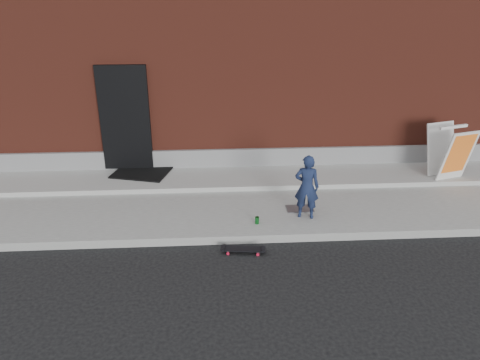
{
  "coord_description": "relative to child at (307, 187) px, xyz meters",
  "views": [
    {
      "loc": [
        -0.75,
        -6.83,
        4.13
      ],
      "look_at": [
        -0.28,
        0.8,
        0.84
      ],
      "focal_mm": 35.0,
      "sensor_mm": 36.0,
      "label": 1
    }
  ],
  "objects": [
    {
      "name": "pizza_sign",
      "position": [
        3.29,
        1.44,
        0.07
      ],
      "size": [
        0.87,
        0.95,
        1.12
      ],
      "color": "silver",
      "rests_on": "apron"
    },
    {
      "name": "building",
      "position": [
        -0.9,
        6.36,
        1.75
      ],
      "size": [
        20.0,
        8.1,
        5.0
      ],
      "color": "maroon",
      "rests_on": "ground"
    },
    {
      "name": "apron",
      "position": [
        -0.9,
        1.77,
        -0.55
      ],
      "size": [
        20.0,
        1.2,
        0.1
      ],
      "primitive_type": "cube",
      "color": "#969691",
      "rests_on": "sidewalk"
    },
    {
      "name": "doormat",
      "position": [
        -3.2,
        2.07,
        -0.48
      ],
      "size": [
        1.35,
        1.2,
        0.03
      ],
      "primitive_type": "cube",
      "rotation": [
        0.0,
        0.0,
        -0.27
      ],
      "color": "black",
      "rests_on": "apron"
    },
    {
      "name": "sidewalk",
      "position": [
        -0.9,
        0.87,
        -0.67
      ],
      "size": [
        20.0,
        3.0,
        0.15
      ],
      "primitive_type": "cube",
      "color": "gray",
      "rests_on": "ground"
    },
    {
      "name": "child",
      "position": [
        0.0,
        0.0,
        0.0
      ],
      "size": [
        0.49,
        0.38,
        1.19
      ],
      "primitive_type": "imported",
      "rotation": [
        0.0,
        0.0,
        2.89
      ],
      "color": "#16203F",
      "rests_on": "sidewalk"
    },
    {
      "name": "skateboard",
      "position": [
        -1.19,
        -0.91,
        -0.68
      ],
      "size": [
        0.72,
        0.26,
        0.08
      ],
      "color": "red",
      "rests_on": "ground"
    },
    {
      "name": "utility_plate",
      "position": [
        -0.04,
        0.31,
        -0.59
      ],
      "size": [
        0.5,
        0.33,
        0.01
      ],
      "primitive_type": "cube",
      "rotation": [
        0.0,
        0.0,
        0.02
      ],
      "color": "#5D5E63",
      "rests_on": "sidewalk"
    },
    {
      "name": "soda_can",
      "position": [
        -0.9,
        -0.2,
        -0.53
      ],
      "size": [
        0.09,
        0.09,
        0.13
      ],
      "primitive_type": "cylinder",
      "rotation": [
        0.0,
        0.0,
        0.27
      ],
      "color": "#167127",
      "rests_on": "sidewalk"
    },
    {
      "name": "ground",
      "position": [
        -0.9,
        -0.63,
        -0.75
      ],
      "size": [
        80.0,
        80.0,
        0.0
      ],
      "primitive_type": "plane",
      "color": "black",
      "rests_on": "ground"
    }
  ]
}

